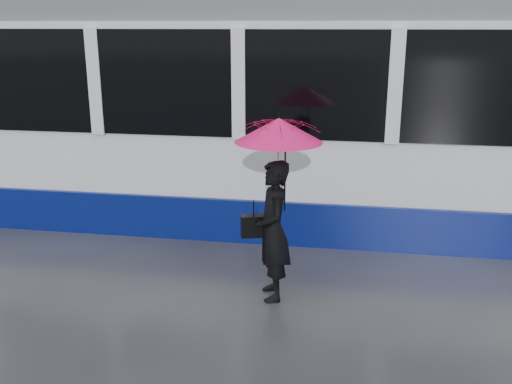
# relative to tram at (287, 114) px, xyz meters

# --- Properties ---
(ground) EXTENTS (90.00, 90.00, 0.00)m
(ground) POSITION_rel_tram_xyz_m (-0.68, -2.50, -1.64)
(ground) COLOR #2A2A2F
(ground) RESTS_ON ground
(rails) EXTENTS (34.00, 1.51, 0.02)m
(rails) POSITION_rel_tram_xyz_m (-0.68, -0.00, -1.63)
(rails) COLOR #3F3D38
(rails) RESTS_ON ground
(tram) EXTENTS (26.00, 2.56, 3.35)m
(tram) POSITION_rel_tram_xyz_m (0.00, 0.00, 0.00)
(tram) COLOR white
(tram) RESTS_ON ground
(woman) EXTENTS (0.53, 0.66, 1.57)m
(woman) POSITION_rel_tram_xyz_m (0.19, -2.82, -0.85)
(woman) COLOR black
(woman) RESTS_ON ground
(umbrella) EXTENTS (1.15, 1.15, 1.06)m
(umbrella) POSITION_rel_tram_xyz_m (0.24, -2.82, 0.09)
(umbrella) COLOR #FF157F
(umbrella) RESTS_ON ground
(handbag) EXTENTS (0.30, 0.20, 0.42)m
(handbag) POSITION_rel_tram_xyz_m (-0.03, -2.80, -0.81)
(handbag) COLOR black
(handbag) RESTS_ON ground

